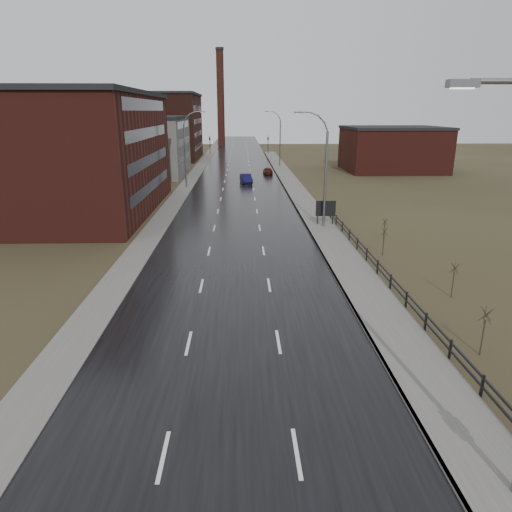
{
  "coord_description": "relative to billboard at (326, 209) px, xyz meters",
  "views": [
    {
      "loc": [
        0.46,
        -8.92,
        11.37
      ],
      "look_at": [
        1.32,
        17.31,
        3.0
      ],
      "focal_mm": 32.0,
      "sensor_mm": 36.0,
      "label": 1
    }
  ],
  "objects": [
    {
      "name": "road",
      "position": [
        -9.1,
        23.24,
        -1.73
      ],
      "size": [
        14.0,
        300.0,
        0.06
      ],
      "primitive_type": "cube",
      "color": "black",
      "rests_on": "ground"
    },
    {
      "name": "sidewalk_right",
      "position": [
        -0.5,
        -1.76,
        -1.67
      ],
      "size": [
        3.2,
        180.0,
        0.18
      ],
      "primitive_type": "cube",
      "color": "#595651",
      "rests_on": "ground"
    },
    {
      "name": "curb_right",
      "position": [
        -2.02,
        -1.76,
        -1.67
      ],
      "size": [
        0.16,
        180.0,
        0.18
      ],
      "primitive_type": "cube",
      "color": "slate",
      "rests_on": "ground"
    },
    {
      "name": "sidewalk_left",
      "position": [
        -17.3,
        23.24,
        -1.7
      ],
      "size": [
        2.4,
        260.0,
        0.12
      ],
      "primitive_type": "cube",
      "color": "#595651",
      "rests_on": "ground"
    },
    {
      "name": "warehouse_near",
      "position": [
        -30.09,
        8.24,
        5.0
      ],
      "size": [
        22.44,
        28.56,
        13.5
      ],
      "color": "#471914",
      "rests_on": "ground"
    },
    {
      "name": "warehouse_mid",
      "position": [
        -27.09,
        41.24,
        3.5
      ],
      "size": [
        16.32,
        20.4,
        10.5
      ],
      "color": "slate",
      "rests_on": "ground"
    },
    {
      "name": "warehouse_far",
      "position": [
        -32.09,
        71.24,
        6.0
      ],
      "size": [
        26.52,
        24.48,
        15.5
      ],
      "color": "#331611",
      "rests_on": "ground"
    },
    {
      "name": "building_right",
      "position": [
        21.2,
        45.24,
        2.5
      ],
      "size": [
        18.36,
        16.32,
        8.5
      ],
      "color": "#471914",
      "rests_on": "ground"
    },
    {
      "name": "smokestack",
      "position": [
        -15.1,
        113.24,
        13.74
      ],
      "size": [
        2.7,
        2.7,
        30.7
      ],
      "color": "#331611",
      "rests_on": "ground"
    },
    {
      "name": "streetlight_right_mid",
      "position": [
        -0.6,
        -0.76,
        4.08
      ],
      "size": [
        3.36,
        0.28,
        11.35
      ],
      "color": "slate",
      "rests_on": "ground"
    },
    {
      "name": "streetlight_left",
      "position": [
        -16.8,
        25.24,
        4.08
      ],
      "size": [
        3.36,
        0.28,
        11.35
      ],
      "color": "slate",
      "rests_on": "ground"
    },
    {
      "name": "streetlight_right_far",
      "position": [
        -0.6,
        53.24,
        4.08
      ],
      "size": [
        3.36,
        0.28,
        11.35
      ],
      "color": "slate",
      "rests_on": "ground"
    },
    {
      "name": "guardrail",
      "position": [
        1.2,
        -18.45,
        -1.05
      ],
      "size": [
        0.1,
        53.05,
        1.1
      ],
      "color": "black",
      "rests_on": "ground"
    },
    {
      "name": "shrub_c",
      "position": [
        2.94,
        -26.3,
        -0.43
      ],
      "size": [
        0.59,
        0.63,
        2.51
      ],
      "color": "#382D23",
      "rests_on": "ground"
    },
    {
      "name": "shrub_d",
      "position": [
        4.74,
        -19.1,
        -0.55
      ],
      "size": [
        0.54,
        0.57,
        2.29
      ],
      "color": "#382D23",
      "rests_on": "ground"
    },
    {
      "name": "shrub_e",
      "position": [
        2.98,
        -10.16,
        -0.49
      ],
      "size": [
        0.57,
        0.6,
        2.39
      ],
      "color": "#382D23",
      "rests_on": "ground"
    },
    {
      "name": "shrub_f",
      "position": [
        4.49,
        -5.47,
        -0.7
      ],
      "size": [
        0.48,
        0.5,
        1.99
      ],
      "color": "#382D23",
      "rests_on": "ground"
    },
    {
      "name": "billboard",
      "position": [
        0.0,
        0.0,
        0.0
      ],
      "size": [
        2.04,
        0.17,
        2.64
      ],
      "color": "black",
      "rests_on": "ground"
    },
    {
      "name": "traffic_light_left",
      "position": [
        -17.1,
        83.24,
        2.84
      ],
      "size": [
        0.58,
        2.73,
        5.3
      ],
      "color": "black",
      "rests_on": "ground"
    },
    {
      "name": "traffic_light_right",
      "position": [
        -1.1,
        83.24,
        2.84
      ],
      "size": [
        0.58,
        2.73,
        5.3
      ],
      "color": "black",
      "rests_on": "ground"
    },
    {
      "name": "car_near",
      "position": [
        -7.82,
        29.08,
        -0.99
      ],
      "size": [
        2.18,
        4.82,
        1.54
      ],
      "primitive_type": "imported",
      "rotation": [
        0.0,
        0.0,
        0.12
      ],
      "color": "#0E0B3B",
      "rests_on": "ground"
    },
    {
      "name": "car_far",
      "position": [
        -3.6,
        40.06,
        -1.09
      ],
      "size": [
        1.75,
        4.02,
        1.35
      ],
      "primitive_type": "imported",
      "rotation": [
        0.0,
        0.0,
        3.18
      ],
      "color": "#41110A",
      "rests_on": "ground"
    }
  ]
}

